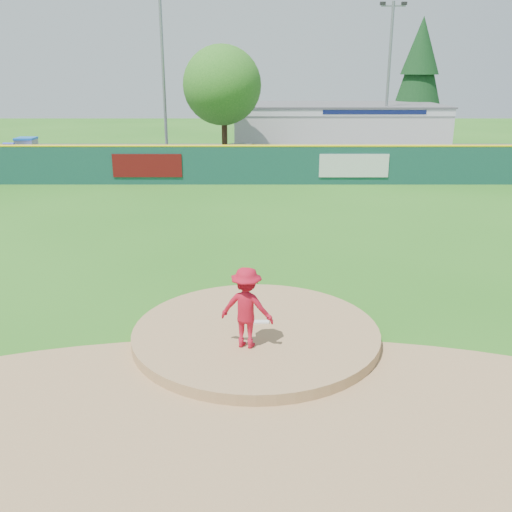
{
  "coord_description": "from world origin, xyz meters",
  "views": [
    {
      "loc": [
        0.01,
        -11.6,
        5.77
      ],
      "look_at": [
        0.0,
        2.0,
        1.3
      ],
      "focal_mm": 40.0,
      "sensor_mm": 36.0,
      "label": 1
    }
  ],
  "objects_px": {
    "conifer_tree": "(420,72)",
    "deciduous_tree": "(224,90)",
    "pitcher": "(247,308)",
    "playground_slide": "(27,152)",
    "van": "(248,154)",
    "light_pole_left": "(163,64)",
    "pool_building_grp": "(336,127)",
    "light_pole_right": "(389,72)"
  },
  "relations": [
    {
      "from": "conifer_tree",
      "to": "deciduous_tree",
      "type": "bearing_deg",
      "value": -143.75
    },
    {
      "from": "pitcher",
      "to": "playground_slide",
      "type": "distance_m",
      "value": 28.33
    },
    {
      "from": "pitcher",
      "to": "van",
      "type": "relative_size",
      "value": 0.35
    },
    {
      "from": "playground_slide",
      "to": "deciduous_tree",
      "type": "distance_m",
      "value": 12.77
    },
    {
      "from": "van",
      "to": "light_pole_left",
      "type": "height_order",
      "value": "light_pole_left"
    },
    {
      "from": "pool_building_grp",
      "to": "deciduous_tree",
      "type": "bearing_deg",
      "value": -138.84
    },
    {
      "from": "playground_slide",
      "to": "deciduous_tree",
      "type": "xyz_separation_m",
      "value": [
        12.18,
        1.19,
        3.66
      ]
    },
    {
      "from": "pitcher",
      "to": "light_pole_left",
      "type": "bearing_deg",
      "value": -62.82
    },
    {
      "from": "van",
      "to": "conifer_tree",
      "type": "height_order",
      "value": "conifer_tree"
    },
    {
      "from": "pitcher",
      "to": "light_pole_right",
      "type": "distance_m",
      "value": 31.52
    },
    {
      "from": "pool_building_grp",
      "to": "light_pole_right",
      "type": "bearing_deg",
      "value": -44.95
    },
    {
      "from": "pitcher",
      "to": "deciduous_tree",
      "type": "distance_m",
      "value": 26.11
    },
    {
      "from": "van",
      "to": "light_pole_left",
      "type": "xyz_separation_m",
      "value": [
        -5.51,
        2.87,
        5.34
      ]
    },
    {
      "from": "playground_slide",
      "to": "light_pole_right",
      "type": "bearing_deg",
      "value": 12.62
    },
    {
      "from": "van",
      "to": "light_pole_right",
      "type": "height_order",
      "value": "light_pole_right"
    },
    {
      "from": "van",
      "to": "conifer_tree",
      "type": "distance_m",
      "value": 18.61
    },
    {
      "from": "pool_building_grp",
      "to": "playground_slide",
      "type": "distance_m",
      "value": 21.79
    },
    {
      "from": "playground_slide",
      "to": "conifer_tree",
      "type": "height_order",
      "value": "conifer_tree"
    },
    {
      "from": "pitcher",
      "to": "playground_slide",
      "type": "relative_size",
      "value": 0.54
    },
    {
      "from": "van",
      "to": "pool_building_grp",
      "type": "xyz_separation_m",
      "value": [
        6.49,
        7.86,
        0.95
      ]
    },
    {
      "from": "light_pole_right",
      "to": "van",
      "type": "bearing_deg",
      "value": -152.85
    },
    {
      "from": "pitcher",
      "to": "van",
      "type": "bearing_deg",
      "value": -73.92
    },
    {
      "from": "pitcher",
      "to": "conifer_tree",
      "type": "distance_m",
      "value": 39.37
    },
    {
      "from": "pool_building_grp",
      "to": "pitcher",
      "type": "bearing_deg",
      "value": -100.69
    },
    {
      "from": "pitcher",
      "to": "light_pole_left",
      "type": "distance_m",
      "value": 28.85
    },
    {
      "from": "deciduous_tree",
      "to": "conifer_tree",
      "type": "distance_m",
      "value": 18.63
    },
    {
      "from": "van",
      "to": "light_pole_right",
      "type": "xyz_separation_m",
      "value": [
        9.49,
        4.87,
        4.83
      ]
    },
    {
      "from": "pitcher",
      "to": "deciduous_tree",
      "type": "bearing_deg",
      "value": -70.61
    },
    {
      "from": "deciduous_tree",
      "to": "light_pole_left",
      "type": "bearing_deg",
      "value": 153.43
    },
    {
      "from": "van",
      "to": "light_pole_right",
      "type": "distance_m",
      "value": 11.71
    },
    {
      "from": "van",
      "to": "pitcher",
      "type": "bearing_deg",
      "value": -169.27
    },
    {
      "from": "light_pole_right",
      "to": "light_pole_left",
      "type": "bearing_deg",
      "value": -172.41
    },
    {
      "from": "deciduous_tree",
      "to": "light_pole_right",
      "type": "relative_size",
      "value": 0.74
    },
    {
      "from": "pool_building_grp",
      "to": "playground_slide",
      "type": "xyz_separation_m",
      "value": [
        -20.18,
        -8.18,
        -0.77
      ]
    },
    {
      "from": "conifer_tree",
      "to": "light_pole_right",
      "type": "relative_size",
      "value": 0.95
    },
    {
      "from": "deciduous_tree",
      "to": "light_pole_left",
      "type": "distance_m",
      "value": 4.72
    },
    {
      "from": "pool_building_grp",
      "to": "conifer_tree",
      "type": "relative_size",
      "value": 1.6
    },
    {
      "from": "pitcher",
      "to": "deciduous_tree",
      "type": "relative_size",
      "value": 0.23
    },
    {
      "from": "pool_building_grp",
      "to": "conifer_tree",
      "type": "height_order",
      "value": "conifer_tree"
    },
    {
      "from": "pitcher",
      "to": "light_pole_right",
      "type": "bearing_deg",
      "value": -91.74
    },
    {
      "from": "light_pole_left",
      "to": "light_pole_right",
      "type": "height_order",
      "value": "light_pole_left"
    },
    {
      "from": "pool_building_grp",
      "to": "light_pole_right",
      "type": "distance_m",
      "value": 5.75
    }
  ]
}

